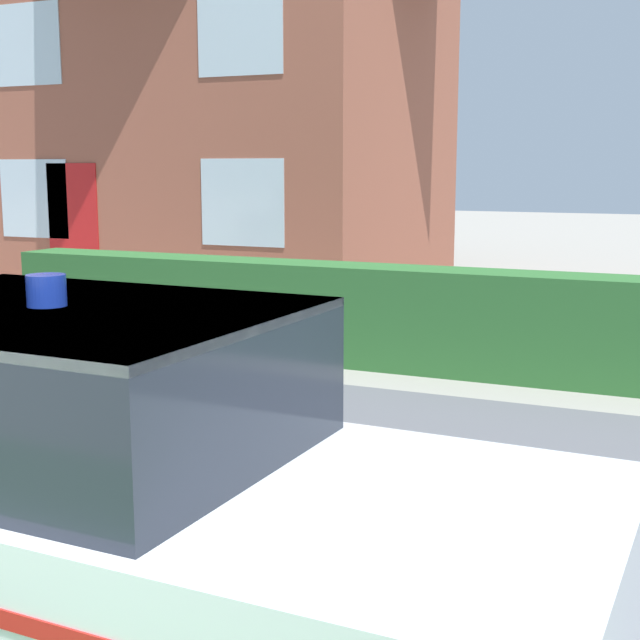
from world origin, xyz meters
name	(u,v)px	position (x,y,z in m)	size (l,w,h in m)	color
road_strip	(282,501)	(0.00, 3.86, 0.01)	(28.00, 5.79, 0.01)	#5B5B60
garden_hedge	(453,322)	(-0.01, 7.71, 0.52)	(10.47, 0.63, 1.04)	#2D662D
police_car	(89,479)	(-0.09, 2.16, 0.70)	(4.41, 1.90, 1.58)	black
house_left	(224,77)	(-6.17, 13.88, 3.67)	(7.59, 6.20, 7.21)	#93513D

